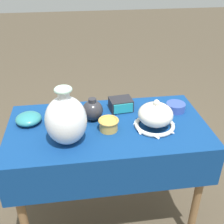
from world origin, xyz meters
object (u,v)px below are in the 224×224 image
Objects in this scene: jar_round_charcoal at (93,110)px; pot_squat_cobalt at (176,107)px; vase_dome_bell at (155,117)px; vase_tall_bulbous at (66,120)px; bowl_shallow_teal at (29,119)px; cup_wide_ochre at (109,124)px; cup_wide_terracotta at (59,115)px; mosaic_tile_box at (121,104)px.

pot_squat_cobalt is (0.48, 0.03, -0.03)m from jar_round_charcoal.
vase_dome_bell is at bearing -137.85° from pot_squat_cobalt.
vase_tall_bulbous reaches higher than bowl_shallow_teal.
cup_wide_ochre is at bearing -160.71° from pot_squat_cobalt.
pot_squat_cobalt is (0.41, 0.14, -0.01)m from cup_wide_ochre.
vase_tall_bulbous is 2.70× the size of cup_wide_ochre.
vase_tall_bulbous is at bearing -76.65° from cup_wide_terracotta.
bowl_shallow_teal is 0.17m from cup_wide_terracotta.
mosaic_tile_box is 0.52m from bowl_shallow_teal.
jar_round_charcoal is at bearing -1.11° from bowl_shallow_teal.
jar_round_charcoal is 1.17× the size of pot_squat_cobalt.
jar_round_charcoal is 0.49m from pot_squat_cobalt.
cup_wide_terracotta is at bearing 156.98° from cup_wide_ochre.
vase_dome_bell is 1.78× the size of jar_round_charcoal.
jar_round_charcoal reaches higher than cup_wide_ochre.
pot_squat_cobalt is at bearing -16.60° from mosaic_tile_box.
vase_dome_bell is at bearing -11.05° from bowl_shallow_teal.
jar_round_charcoal is at bearing 121.75° from cup_wide_ochre.
vase_tall_bulbous is at bearing -160.79° from pot_squat_cobalt.
cup_wide_ochre is at bearing -23.02° from cup_wide_terracotta.
cup_wide_ochre reaches higher than pot_squat_cobalt.
vase_tall_bulbous is 0.24m from jar_round_charcoal.
jar_round_charcoal is (-0.32, 0.12, -0.01)m from vase_dome_bell.
cup_wide_terracotta is (-0.04, 0.18, -0.08)m from vase_tall_bulbous.
cup_wide_ochre is at bearing -16.41° from bowl_shallow_teal.
jar_round_charcoal reaches higher than cup_wide_terracotta.
mosaic_tile_box is 0.22m from cup_wide_ochre.
bowl_shallow_teal is at bearing 174.62° from cup_wide_terracotta.
bowl_shallow_teal is at bearing -177.68° from mosaic_tile_box.
bowl_shallow_teal is (-0.66, 0.13, -0.04)m from vase_dome_bell.
vase_tall_bulbous reaches higher than vase_dome_bell.
cup_wide_terracotta is at bearing 103.35° from vase_tall_bulbous.
vase_tall_bulbous is 2.27× the size of jar_round_charcoal.
pot_squat_cobalt is (0.31, -0.06, -0.01)m from mosaic_tile_box.
bowl_shallow_teal is 1.09× the size of cup_wide_terracotta.
mosaic_tile_box reaches higher than cup_wide_ochre.
vase_tall_bulbous is at bearing -43.32° from bowl_shallow_teal.
jar_round_charcoal is (0.18, 0.01, 0.01)m from cup_wide_terracotta.
cup_wide_terracotta is at bearing -5.38° from bowl_shallow_teal.
jar_round_charcoal is (-0.07, 0.12, 0.02)m from cup_wide_ochre.
pot_squat_cobalt is (0.67, 0.04, -0.02)m from cup_wide_terracotta.
cup_wide_ochre is 0.14m from jar_round_charcoal.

